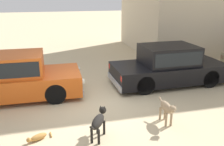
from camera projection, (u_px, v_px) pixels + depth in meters
ground_plane at (92, 104)px, 7.62m from camera, size 80.00×80.00×0.00m
parked_sedan_nearest at (14, 77)px, 7.90m from camera, size 4.33×1.82×1.47m
parked_sedan_second at (168, 65)px, 9.18m from camera, size 4.38×1.85×1.46m
stray_dog_spotted at (99, 121)px, 5.75m from camera, size 0.57×0.95×0.67m
stray_dog_tan at (167, 108)px, 6.35m from camera, size 0.21×0.95×0.69m
stray_cat at (38, 137)px, 5.73m from camera, size 0.57×0.40×0.16m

